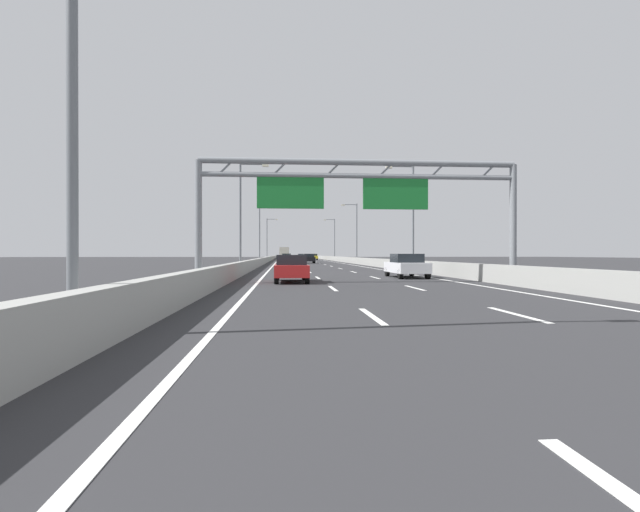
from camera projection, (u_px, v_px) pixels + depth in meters
ground_plane at (302, 261)px, 98.61m from camera, size 260.00×260.00×0.00m
lane_dash_left_1 at (372, 316)px, 11.23m from camera, size 0.16×3.00×0.01m
lane_dash_left_2 at (333, 288)px, 20.21m from camera, size 0.16×3.00×0.01m
lane_dash_left_3 at (318, 278)px, 29.18m from camera, size 0.16×3.00×0.01m
lane_dash_left_4 at (310, 272)px, 38.15m from camera, size 0.16×3.00×0.01m
lane_dash_left_5 at (305, 269)px, 47.13m from camera, size 0.16×3.00×0.01m
lane_dash_left_6 at (301, 266)px, 56.10m from camera, size 0.16×3.00×0.01m
lane_dash_left_7 at (299, 265)px, 65.07m from camera, size 0.16×3.00×0.01m
lane_dash_left_8 at (297, 263)px, 74.05m from camera, size 0.16×3.00×0.01m
lane_dash_left_9 at (296, 262)px, 83.02m from camera, size 0.16×3.00×0.01m
lane_dash_left_10 at (295, 261)px, 91.99m from camera, size 0.16×3.00×0.01m
lane_dash_left_11 at (294, 261)px, 100.96m from camera, size 0.16×3.00×0.01m
lane_dash_left_12 at (293, 260)px, 109.94m from camera, size 0.16×3.00×0.01m
lane_dash_left_13 at (292, 260)px, 118.91m from camera, size 0.16×3.00×0.01m
lane_dash_left_14 at (291, 259)px, 127.88m from camera, size 0.16×3.00×0.01m
lane_dash_left_15 at (291, 259)px, 136.86m from camera, size 0.16×3.00×0.01m
lane_dash_left_16 at (291, 259)px, 145.83m from camera, size 0.16×3.00×0.01m
lane_dash_left_17 at (290, 258)px, 154.80m from camera, size 0.16×3.00×0.01m
lane_dash_right_1 at (517, 315)px, 11.51m from camera, size 0.16×3.00×0.01m
lane_dash_right_2 at (415, 288)px, 20.48m from camera, size 0.16×3.00×0.01m
lane_dash_right_3 at (375, 278)px, 29.46m from camera, size 0.16×3.00×0.01m
lane_dash_right_4 at (354, 272)px, 38.43m from camera, size 0.16×3.00×0.01m
lane_dash_right_5 at (340, 269)px, 47.40m from camera, size 0.16×3.00×0.01m
lane_dash_right_6 at (331, 266)px, 56.38m from camera, size 0.16×3.00×0.01m
lane_dash_right_7 at (325, 264)px, 65.35m from camera, size 0.16×3.00×0.01m
lane_dash_right_8 at (320, 263)px, 74.32m from camera, size 0.16×3.00×0.01m
lane_dash_right_9 at (316, 262)px, 83.30m from camera, size 0.16×3.00×0.01m
lane_dash_right_10 at (313, 261)px, 92.27m from camera, size 0.16×3.00×0.01m
lane_dash_right_11 at (310, 261)px, 101.24m from camera, size 0.16×3.00×0.01m
lane_dash_right_12 at (308, 260)px, 110.22m from camera, size 0.16×3.00×0.01m
lane_dash_right_13 at (306, 260)px, 119.19m from camera, size 0.16×3.00×0.01m
lane_dash_right_14 at (305, 259)px, 128.16m from camera, size 0.16×3.00×0.01m
lane_dash_right_15 at (303, 259)px, 137.13m from camera, size 0.16×3.00×0.01m
lane_dash_right_16 at (302, 259)px, 146.11m from camera, size 0.16×3.00×0.01m
lane_dash_right_17 at (301, 258)px, 155.08m from camera, size 0.16×3.00×0.01m
edge_line_left at (276, 262)px, 86.24m from camera, size 0.16×176.00×0.01m
edge_line_right at (333, 262)px, 87.05m from camera, size 0.16×176.00×0.01m
barrier_left at (271, 258)px, 108.05m from camera, size 0.45×220.00×0.95m
barrier_right at (330, 258)px, 109.11m from camera, size 0.45×220.00×0.95m
sign_gantry at (356, 189)px, 24.12m from camera, size 16.71×0.36×6.36m
streetlamp_left_near at (86, 37)px, 8.44m from camera, size 2.58×0.28×9.50m
streetlamp_left_mid at (243, 209)px, 41.05m from camera, size 2.58×0.28×9.50m
streetlamp_right_mid at (410, 210)px, 42.20m from camera, size 2.58×0.28×9.50m
streetlamp_left_far at (261, 229)px, 73.66m from camera, size 2.58×0.28×9.50m
streetlamp_right_far at (355, 229)px, 74.81m from camera, size 2.58×0.28×9.50m
streetlamp_left_distant at (268, 237)px, 106.26m from camera, size 2.58×0.28×9.50m
streetlamp_right_distant at (334, 237)px, 107.41m from camera, size 2.58×0.28×9.50m
green_car at (287, 257)px, 91.10m from camera, size 1.90×4.27×1.54m
white_car at (406, 265)px, 29.56m from camera, size 1.88×4.62×1.50m
black_car at (309, 258)px, 74.68m from camera, size 1.85×4.64×1.50m
orange_car at (286, 256)px, 132.09m from camera, size 1.72×4.55×1.45m
silver_car at (302, 257)px, 104.53m from camera, size 1.82×4.13×1.50m
red_car at (291, 268)px, 24.80m from camera, size 1.73×4.54×1.44m
yellow_car at (314, 257)px, 116.52m from camera, size 1.89×4.40×1.49m
box_truck at (284, 253)px, 120.20m from camera, size 2.37×8.91×3.15m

